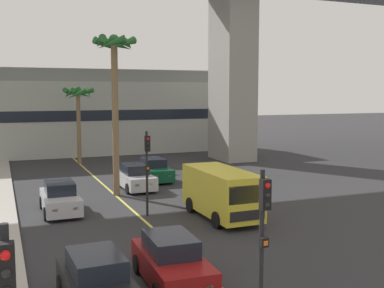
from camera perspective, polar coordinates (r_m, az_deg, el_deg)
lane_stripe_center at (r=26.87m, az=-8.05°, el=-6.97°), size 0.14×56.00×0.01m
pier_building_backdrop at (r=49.61m, az=-14.76°, el=3.66°), size 30.89×8.04×8.30m
car_queue_front at (r=25.33m, az=-15.40°, el=-6.28°), size 1.85×4.11×1.56m
car_queue_second at (r=14.30m, az=-11.20°, el=-15.97°), size 1.94×4.15×1.56m
car_queue_third at (r=30.52m, az=-6.78°, el=-4.00°), size 1.87×4.12×1.56m
car_queue_fourth at (r=33.25m, az=-4.58°, el=-3.13°), size 1.85×4.11×1.56m
car_queue_fifth at (r=15.69m, az=-2.45°, el=-13.83°), size 1.95×4.16×1.56m
delivery_van at (r=23.36m, az=3.52°, el=-5.69°), size 2.20×5.27×2.36m
traffic_light_median_near at (r=12.15m, az=8.46°, el=-10.00°), size 0.24×0.37×4.20m
traffic_light_median_far at (r=23.52m, az=-5.35°, el=-2.10°), size 0.24×0.37×4.20m
palm_tree_near_median at (r=41.78m, az=-13.43°, el=4.99°), size 2.67×2.75×6.58m
palm_tree_mid_median at (r=28.34m, az=-9.15°, el=8.34°), size 2.45×2.66×9.39m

